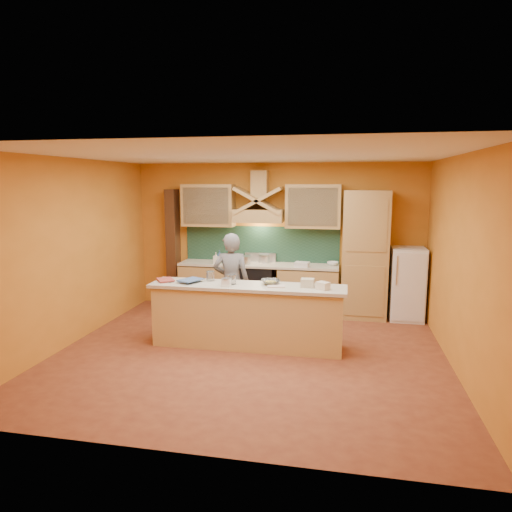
% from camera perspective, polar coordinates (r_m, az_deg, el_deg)
% --- Properties ---
extents(floor, '(5.50, 5.00, 0.01)m').
position_cam_1_polar(floor, '(6.70, -0.79, -12.12)').
color(floor, brown).
rests_on(floor, ground).
extents(ceiling, '(5.50, 5.00, 0.01)m').
position_cam_1_polar(ceiling, '(6.25, -0.85, 12.52)').
color(ceiling, white).
rests_on(ceiling, wall_back).
extents(wall_back, '(5.50, 0.02, 2.80)m').
position_cam_1_polar(wall_back, '(8.77, 2.60, 2.41)').
color(wall_back, orange).
rests_on(wall_back, floor).
extents(wall_front, '(5.50, 0.02, 2.80)m').
position_cam_1_polar(wall_front, '(3.97, -8.41, -6.06)').
color(wall_front, orange).
rests_on(wall_front, floor).
extents(wall_left, '(0.02, 5.00, 2.80)m').
position_cam_1_polar(wall_left, '(7.40, -22.12, 0.47)').
color(wall_left, orange).
rests_on(wall_left, floor).
extents(wall_right, '(0.02, 5.00, 2.80)m').
position_cam_1_polar(wall_right, '(6.36, 24.20, -1.01)').
color(wall_right, orange).
rests_on(wall_right, floor).
extents(base_cabinet_left, '(1.10, 0.60, 0.86)m').
position_cam_1_polar(base_cabinet_left, '(8.92, -5.72, -3.84)').
color(base_cabinet_left, tan).
rests_on(base_cabinet_left, floor).
extents(base_cabinet_right, '(1.10, 0.60, 0.86)m').
position_cam_1_polar(base_cabinet_right, '(8.57, 6.56, -4.40)').
color(base_cabinet_right, tan).
rests_on(base_cabinet_right, floor).
extents(counter_top, '(3.00, 0.62, 0.04)m').
position_cam_1_polar(counter_top, '(8.60, 0.30, -1.09)').
color(counter_top, beige).
rests_on(counter_top, base_cabinet_left).
extents(stove, '(0.60, 0.58, 0.90)m').
position_cam_1_polar(stove, '(8.69, 0.29, -4.01)').
color(stove, black).
rests_on(stove, floor).
extents(backsplash, '(3.00, 0.03, 0.70)m').
position_cam_1_polar(backsplash, '(8.82, 0.65, 1.48)').
color(backsplash, '#1B3B2D').
rests_on(backsplash, wall_back).
extents(range_hood, '(0.92, 0.50, 0.24)m').
position_cam_1_polar(range_hood, '(8.53, 0.36, 5.06)').
color(range_hood, tan).
rests_on(range_hood, wall_back).
extents(hood_chimney, '(0.30, 0.30, 0.50)m').
position_cam_1_polar(hood_chimney, '(8.61, 0.50, 8.96)').
color(hood_chimney, tan).
rests_on(hood_chimney, wall_back).
extents(upper_cabinet_left, '(1.00, 0.35, 0.80)m').
position_cam_1_polar(upper_cabinet_left, '(8.83, -5.96, 6.33)').
color(upper_cabinet_left, tan).
rests_on(upper_cabinet_left, wall_back).
extents(upper_cabinet_right, '(1.00, 0.35, 0.80)m').
position_cam_1_polar(upper_cabinet_right, '(8.46, 7.16, 6.18)').
color(upper_cabinet_right, tan).
rests_on(upper_cabinet_right, wall_back).
extents(pantry_column, '(0.80, 0.60, 2.30)m').
position_cam_1_polar(pantry_column, '(8.41, 13.45, 0.15)').
color(pantry_column, tan).
rests_on(pantry_column, floor).
extents(fridge, '(0.58, 0.60, 1.30)m').
position_cam_1_polar(fridge, '(8.57, 18.35, -3.31)').
color(fridge, white).
rests_on(fridge, floor).
extents(trim_column_left, '(0.20, 0.30, 2.30)m').
position_cam_1_polar(trim_column_left, '(9.19, -10.30, 1.01)').
color(trim_column_left, '#472816').
rests_on(trim_column_left, floor).
extents(island_body, '(2.80, 0.55, 0.88)m').
position_cam_1_polar(island_body, '(6.86, -1.10, -7.74)').
color(island_body, '#DBB670').
rests_on(island_body, floor).
extents(island_top, '(2.90, 0.62, 0.05)m').
position_cam_1_polar(island_top, '(6.73, -1.11, -3.83)').
color(island_top, beige).
rests_on(island_top, island_body).
extents(person, '(0.63, 0.45, 1.64)m').
position_cam_1_polar(person, '(7.47, -3.09, -3.33)').
color(person, slate).
rests_on(person, floor).
extents(pot_large, '(0.30, 0.30, 0.15)m').
position_cam_1_polar(pot_large, '(8.51, -1.48, -0.69)').
color(pot_large, silver).
rests_on(pot_large, stove).
extents(pot_small, '(0.24, 0.24, 0.15)m').
position_cam_1_polar(pot_small, '(8.68, 1.05, -0.47)').
color(pot_small, silver).
rests_on(pot_small, stove).
extents(soap_bottle_a, '(0.11, 0.11, 0.22)m').
position_cam_1_polar(soap_bottle_a, '(8.61, -5.04, -0.25)').
color(soap_bottle_a, silver).
rests_on(soap_bottle_a, counter_top).
extents(soap_bottle_b, '(0.11, 0.11, 0.25)m').
position_cam_1_polar(soap_bottle_b, '(8.64, -4.58, -0.09)').
color(soap_bottle_b, '#33598E').
rests_on(soap_bottle_b, counter_top).
extents(bowl_back, '(0.28, 0.28, 0.07)m').
position_cam_1_polar(bowl_back, '(8.53, 9.55, -0.94)').
color(bowl_back, white).
rests_on(bowl_back, counter_top).
extents(dish_rack, '(0.28, 0.23, 0.09)m').
position_cam_1_polar(dish_rack, '(8.30, 5.77, -1.06)').
color(dish_rack, white).
rests_on(dish_rack, counter_top).
extents(book_lower, '(0.37, 0.39, 0.03)m').
position_cam_1_polar(book_lower, '(7.10, -12.17, -3.03)').
color(book_lower, '#AD433D').
rests_on(book_lower, island_top).
extents(book_upper, '(0.38, 0.43, 0.03)m').
position_cam_1_polar(book_upper, '(7.03, -8.91, -2.86)').
color(book_upper, '#446296').
rests_on(book_upper, island_top).
extents(jar_large, '(0.14, 0.14, 0.15)m').
position_cam_1_polar(jar_large, '(7.02, -5.73, -2.49)').
color(jar_large, silver).
rests_on(jar_large, island_top).
extents(jar_small, '(0.16, 0.16, 0.14)m').
position_cam_1_polar(jar_small, '(6.77, -3.08, -2.94)').
color(jar_small, silver).
rests_on(jar_small, island_top).
extents(kitchen_scale, '(0.14, 0.14, 0.11)m').
position_cam_1_polar(kitchen_scale, '(6.62, -3.74, -3.37)').
color(kitchen_scale, white).
rests_on(kitchen_scale, island_top).
extents(mixing_bowl, '(0.35, 0.35, 0.07)m').
position_cam_1_polar(mixing_bowl, '(6.76, 1.83, -3.25)').
color(mixing_bowl, silver).
rests_on(mixing_bowl, island_top).
extents(cloth, '(0.28, 0.23, 0.02)m').
position_cam_1_polar(cloth, '(6.62, 2.53, -3.75)').
color(cloth, beige).
rests_on(cloth, island_top).
extents(grocery_bag_a, '(0.19, 0.15, 0.12)m').
position_cam_1_polar(grocery_bag_a, '(6.62, 6.47, -3.35)').
color(grocery_bag_a, beige).
rests_on(grocery_bag_a, island_top).
extents(grocery_bag_b, '(0.22, 0.21, 0.10)m').
position_cam_1_polar(grocery_bag_b, '(6.51, 8.37, -3.69)').
color(grocery_bag_b, beige).
rests_on(grocery_bag_b, island_top).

